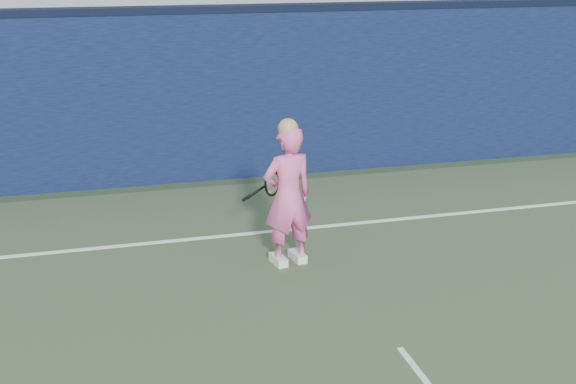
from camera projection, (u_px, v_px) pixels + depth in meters
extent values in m
cube|color=black|center=(263.00, 95.00, 11.06)|extent=(24.00, 0.40, 2.50)
cube|color=black|center=(262.00, 8.00, 10.65)|extent=(24.00, 0.42, 0.10)
imported|color=pink|center=(288.00, 196.00, 7.94)|extent=(0.64, 0.48, 1.59)
sphere|color=tan|center=(288.00, 129.00, 7.69)|extent=(0.22, 0.22, 0.22)
cube|color=white|center=(298.00, 256.00, 8.23)|extent=(0.17, 0.30, 0.10)
cube|color=white|center=(278.00, 260.00, 8.13)|extent=(0.17, 0.30, 0.10)
torus|color=black|center=(272.00, 183.00, 8.37)|extent=(0.26, 0.25, 0.31)
torus|color=gold|center=(272.00, 183.00, 8.37)|extent=(0.21, 0.20, 0.26)
cylinder|color=beige|center=(272.00, 183.00, 8.37)|extent=(0.20, 0.19, 0.25)
cylinder|color=black|center=(256.00, 192.00, 8.25)|extent=(0.25, 0.18, 0.10)
cylinder|color=black|center=(247.00, 198.00, 8.19)|extent=(0.13, 0.10, 0.07)
cube|color=white|center=(307.00, 228.00, 9.17)|extent=(11.00, 0.08, 0.01)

